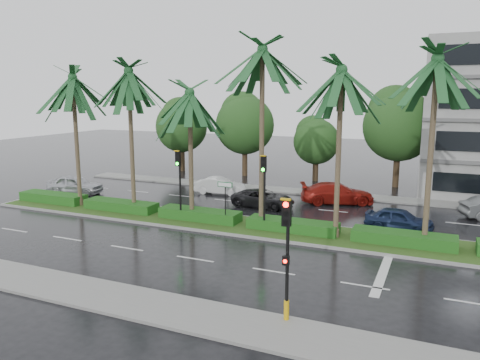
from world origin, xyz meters
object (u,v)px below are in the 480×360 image
at_px(car_red, 337,193).
at_px(car_blue, 399,219).
at_px(car_darkgrey, 263,198).
at_px(street_sign, 225,192).
at_px(signal_median_left, 179,175).
at_px(car_silver, 75,185).
at_px(car_white, 220,186).
at_px(signal_near, 287,255).

distance_m(car_red, car_blue, 7.12).
bearing_deg(car_darkgrey, street_sign, -178.82).
bearing_deg(signal_median_left, car_silver, 161.61).
relative_size(street_sign, car_blue, 0.68).
bearing_deg(car_silver, car_blue, -102.80).
relative_size(car_silver, car_white, 1.10).
distance_m(signal_near, car_blue, 13.78).
xyz_separation_m(street_sign, car_darkgrey, (0.24, 5.66, -1.51)).
distance_m(car_silver, car_white, 11.47).
height_order(car_darkgrey, car_blue, car_blue).
bearing_deg(car_silver, car_red, -87.89).
relative_size(signal_near, car_blue, 1.13).
height_order(car_darkgrey, car_red, car_red).
distance_m(signal_median_left, car_red, 12.10).
relative_size(car_silver, car_blue, 1.14).
distance_m(street_sign, car_darkgrey, 5.86).
bearing_deg(signal_median_left, car_red, 49.38).
bearing_deg(signal_near, car_blue, 79.45).
distance_m(street_sign, car_white, 9.67).
xyz_separation_m(signal_median_left, car_white, (-1.50, 8.61, -2.35)).
bearing_deg(car_silver, signal_near, -134.07).
bearing_deg(car_darkgrey, car_red, -51.15).
relative_size(signal_near, car_white, 1.10).
bearing_deg(car_red, signal_near, 165.03).
bearing_deg(car_silver, car_white, -78.43).
relative_size(signal_median_left, car_darkgrey, 0.99).
relative_size(signal_near, car_silver, 1.00).
distance_m(signal_near, car_silver, 25.97).
distance_m(car_darkgrey, car_red, 5.51).
xyz_separation_m(signal_median_left, car_red, (7.74, 9.02, -2.24)).
height_order(signal_median_left, car_darkgrey, signal_median_left).
bearing_deg(signal_median_left, car_white, 99.88).
height_order(car_silver, car_red, car_red).
bearing_deg(car_red, signal_median_left, 117.52).
relative_size(car_silver, car_darkgrey, 0.99).
distance_m(car_white, car_blue, 14.83).
bearing_deg(signal_near, signal_median_left, 135.91).
bearing_deg(car_red, street_sign, 129.95).
xyz_separation_m(car_white, car_darkgrey, (4.74, -2.77, -0.04)).
bearing_deg(car_red, car_white, 70.68).
xyz_separation_m(signal_near, signal_median_left, (-10.00, 9.69, 0.49)).
distance_m(signal_median_left, car_white, 9.05).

